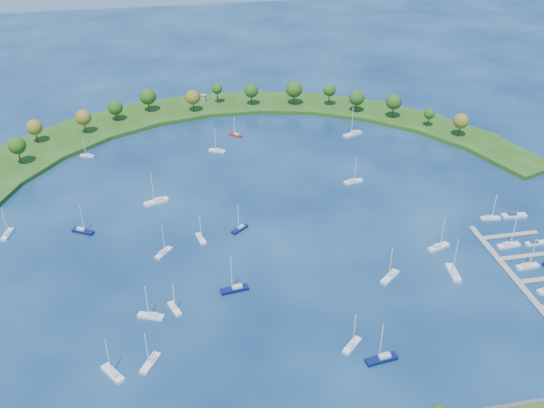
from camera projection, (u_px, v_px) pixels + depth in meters
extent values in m
plane|color=#071D41|center=(262.00, 221.00, 240.43)|extent=(700.00, 700.00, 0.00)
cube|color=#214512|center=(9.00, 166.00, 277.27)|extent=(54.07, 56.09, 2.00)
cube|color=#214512|center=(62.00, 141.00, 299.64)|extent=(55.20, 54.07, 2.00)
cube|color=#214512|center=(117.00, 122.00, 318.05)|extent=(53.65, 48.47, 2.00)
cube|color=#214512|center=(172.00, 110.00, 331.47)|extent=(49.62, 39.75, 2.00)
cube|color=#214512|center=(228.00, 104.00, 339.09)|extent=(44.32, 29.96, 2.00)
cube|color=#214512|center=(284.00, 103.00, 340.49)|extent=(49.49, 38.05, 2.00)
cube|color=#214512|center=(339.00, 107.00, 335.59)|extent=(51.13, 44.12, 2.00)
cube|color=#214512|center=(395.00, 116.00, 324.66)|extent=(49.19, 47.96, 2.00)
cube|color=#214512|center=(449.00, 132.00, 308.34)|extent=(43.90, 49.49, 2.00)
cube|color=#214512|center=(503.00, 154.00, 287.57)|extent=(35.67, 48.74, 2.00)
cylinder|color=#382314|center=(20.00, 157.00, 274.33)|extent=(0.56, 0.56, 7.79)
sphere|color=#294C13|center=(17.00, 145.00, 271.49)|extent=(7.78, 7.78, 7.78)
cylinder|color=#382314|center=(36.00, 136.00, 293.61)|extent=(0.56, 0.56, 6.58)
sphere|color=brown|center=(34.00, 127.00, 291.12)|extent=(7.45, 7.45, 7.45)
cylinder|color=#382314|center=(85.00, 127.00, 302.59)|extent=(0.56, 0.56, 6.96)
sphere|color=brown|center=(83.00, 117.00, 299.97)|extent=(7.70, 7.70, 7.70)
cylinder|color=#382314|center=(116.00, 115.00, 316.24)|extent=(0.56, 0.56, 5.57)
sphere|color=#294C13|center=(115.00, 108.00, 313.99)|extent=(7.64, 7.64, 7.64)
cylinder|color=#382314|center=(149.00, 106.00, 325.95)|extent=(0.56, 0.56, 6.71)
sphere|color=#294C13|center=(148.00, 97.00, 323.31)|extent=(8.58, 8.58, 8.58)
cylinder|color=#382314|center=(193.00, 106.00, 326.10)|extent=(0.56, 0.56, 6.45)
sphere|color=brown|center=(193.00, 97.00, 323.62)|extent=(7.65, 7.65, 7.65)
cylinder|color=#382314|center=(217.00, 97.00, 335.49)|extent=(0.56, 0.56, 7.34)
sphere|color=#294C13|center=(217.00, 89.00, 332.98)|extent=(5.78, 5.78, 5.78)
cylinder|color=#382314|center=(252.00, 99.00, 333.44)|extent=(0.56, 0.56, 6.83)
sphere|color=#294C13|center=(251.00, 91.00, 330.88)|extent=(7.44, 7.44, 7.44)
cylinder|color=#382314|center=(294.00, 99.00, 334.09)|extent=(0.56, 0.56, 6.97)
sphere|color=#294C13|center=(294.00, 89.00, 331.34)|extent=(8.87, 8.87, 8.87)
cylinder|color=#382314|center=(329.00, 99.00, 332.43)|extent=(0.56, 0.56, 7.68)
sphere|color=#294C13|center=(329.00, 90.00, 329.72)|extent=(6.73, 6.73, 6.73)
cylinder|color=#382314|center=(356.00, 106.00, 325.69)|extent=(0.56, 0.56, 6.29)
sphere|color=#294C13|center=(357.00, 98.00, 323.21)|extent=(8.13, 8.13, 8.13)
cylinder|color=#382314|center=(393.00, 111.00, 318.54)|extent=(0.56, 0.56, 7.34)
sphere|color=#294C13|center=(394.00, 102.00, 315.78)|extent=(8.11, 8.11, 8.11)
cylinder|color=#382314|center=(428.00, 121.00, 309.62)|extent=(0.56, 0.56, 5.96)
sphere|color=#294C13|center=(429.00, 114.00, 307.51)|extent=(5.35, 5.35, 5.35)
cylinder|color=#382314|center=(459.00, 130.00, 299.52)|extent=(0.56, 0.56, 6.77)
sphere|color=brown|center=(461.00, 121.00, 296.97)|extent=(7.43, 7.43, 7.43)
cylinder|color=gray|center=(204.00, 99.00, 338.37)|extent=(2.20, 2.20, 3.78)
cylinder|color=gray|center=(204.00, 95.00, 337.31)|extent=(2.60, 2.60, 0.30)
cube|color=gray|center=(529.00, 295.00, 201.69)|extent=(2.20, 82.00, 0.40)
cube|color=gray|center=(530.00, 255.00, 220.23)|extent=(22.00, 2.00, 0.40)
cube|color=gray|center=(511.00, 235.00, 231.29)|extent=(22.00, 2.00, 0.40)
cylinder|color=#382314|center=(538.00, 231.00, 232.91)|extent=(0.36, 0.36, 1.60)
cube|color=silver|center=(353.00, 182.00, 265.91)|extent=(8.49, 3.59, 0.99)
cube|color=silver|center=(352.00, 180.00, 265.23)|extent=(3.10, 2.05, 0.69)
cylinder|color=silver|center=(356.00, 169.00, 262.95)|extent=(0.32, 0.32, 11.11)
cube|color=#0A1443|center=(83.00, 231.00, 233.07)|extent=(8.68, 6.38, 1.03)
cube|color=silver|center=(81.00, 229.00, 232.85)|extent=(3.46, 2.97, 0.72)
cylinder|color=silver|center=(82.00, 218.00, 229.58)|extent=(0.32, 0.32, 11.64)
cube|color=silver|center=(439.00, 247.00, 224.29)|extent=(8.96, 5.05, 1.04)
cube|color=silver|center=(437.00, 246.00, 223.47)|extent=(3.41, 2.57, 0.73)
cylinder|color=silver|center=(443.00, 232.00, 221.27)|extent=(0.32, 0.32, 11.67)
cube|color=silver|center=(390.00, 277.00, 209.31)|extent=(8.39, 7.68, 1.07)
cube|color=silver|center=(391.00, 274.00, 209.43)|extent=(3.50, 3.35, 0.75)
cylinder|color=silver|center=(391.00, 263.00, 205.42)|extent=(0.32, 0.32, 12.02)
cube|color=silver|center=(175.00, 309.00, 195.66)|extent=(4.42, 7.56, 0.88)
cube|color=silver|center=(174.00, 306.00, 195.80)|extent=(2.22, 2.89, 0.61)
cylinder|color=silver|center=(174.00, 297.00, 192.43)|extent=(0.32, 0.32, 9.86)
cube|color=silver|center=(453.00, 273.00, 211.28)|extent=(3.66, 9.86, 1.16)
cube|color=silver|center=(455.00, 272.00, 209.95)|extent=(2.22, 3.55, 0.81)
cylinder|color=silver|center=(456.00, 255.00, 208.25)|extent=(0.32, 0.32, 13.01)
cube|color=silver|center=(217.00, 151.00, 291.31)|extent=(8.03, 5.46, 0.94)
cube|color=silver|center=(219.00, 149.00, 290.71)|extent=(3.15, 2.60, 0.66)
cylinder|color=silver|center=(215.00, 140.00, 288.43)|extent=(0.32, 0.32, 10.62)
cube|color=silver|center=(113.00, 374.00, 172.33)|extent=(6.99, 8.51, 1.04)
cube|color=silver|center=(114.00, 373.00, 171.35)|extent=(3.14, 3.47, 0.73)
cylinder|color=silver|center=(108.00, 356.00, 169.41)|extent=(0.32, 0.32, 11.73)
cube|color=maroon|center=(236.00, 135.00, 306.39)|extent=(6.37, 6.43, 0.85)
cube|color=silver|center=(237.00, 134.00, 305.67)|extent=(2.72, 2.74, 0.59)
cylinder|color=silver|center=(234.00, 125.00, 303.96)|extent=(0.32, 0.32, 9.55)
cube|color=silver|center=(352.00, 345.00, 181.75)|extent=(7.32, 7.08, 0.96)
cube|color=silver|center=(351.00, 345.00, 180.78)|extent=(3.10, 3.04, 0.67)
cylinder|color=silver|center=(354.00, 329.00, 179.14)|extent=(0.32, 0.32, 10.74)
cube|color=silver|center=(201.00, 239.00, 228.98)|extent=(3.63, 7.83, 0.91)
cube|color=silver|center=(200.00, 236.00, 229.18)|extent=(2.00, 2.90, 0.64)
cylinder|color=silver|center=(200.00, 227.00, 225.61)|extent=(0.32, 0.32, 10.21)
cube|color=silver|center=(87.00, 156.00, 286.96)|extent=(6.76, 3.99, 0.78)
cube|color=silver|center=(88.00, 155.00, 286.52)|extent=(2.59, 2.00, 0.55)
cylinder|color=silver|center=(85.00, 147.00, 284.53)|extent=(0.32, 0.32, 8.81)
cube|color=silver|center=(164.00, 253.00, 221.41)|extent=(6.71, 7.50, 0.95)
cube|color=silver|center=(162.00, 252.00, 220.40)|extent=(2.95, 3.11, 0.66)
cylinder|color=silver|center=(163.00, 239.00, 218.86)|extent=(0.32, 0.32, 10.65)
cube|color=silver|center=(151.00, 316.00, 192.62)|extent=(8.52, 5.18, 0.99)
cube|color=silver|center=(153.00, 314.00, 192.05)|extent=(3.28, 2.56, 0.69)
cylinder|color=silver|center=(147.00, 301.00, 189.56)|extent=(0.32, 0.32, 11.14)
cube|color=silver|center=(156.00, 202.00, 251.28)|extent=(10.40, 5.90, 1.20)
cube|color=silver|center=(158.00, 199.00, 251.17)|extent=(3.96, 3.00, 0.84)
cylinder|color=silver|center=(152.00, 187.00, 247.09)|extent=(0.32, 0.32, 13.55)
cube|color=#0A1443|center=(381.00, 359.00, 176.95)|extent=(9.86, 3.99, 1.15)
cube|color=silver|center=(385.00, 356.00, 176.70)|extent=(3.58, 2.33, 0.80)
cylinder|color=silver|center=(381.00, 342.00, 173.06)|extent=(0.32, 0.32, 12.94)
cube|color=silver|center=(150.00, 363.00, 175.75)|extent=(6.32, 8.35, 1.00)
cube|color=silver|center=(152.00, 359.00, 175.97)|extent=(2.91, 3.34, 0.70)
cylinder|color=silver|center=(147.00, 349.00, 172.01)|extent=(0.32, 0.32, 11.26)
cube|color=silver|center=(8.00, 234.00, 231.41)|extent=(3.89, 8.12, 0.94)
cube|color=silver|center=(6.00, 234.00, 230.33)|extent=(2.11, 3.02, 0.66)
cylinder|color=silver|center=(5.00, 221.00, 228.94)|extent=(0.32, 0.32, 10.57)
cube|color=#0A1443|center=(240.00, 229.00, 234.49)|extent=(7.16, 6.41, 0.90)
cube|color=silver|center=(241.00, 227.00, 234.58)|extent=(2.97, 2.81, 0.63)
cylinder|color=silver|center=(238.00, 218.00, 231.21)|extent=(0.32, 0.32, 10.17)
cube|color=#0A1443|center=(234.00, 289.00, 203.71)|extent=(9.64, 3.87, 1.12)
cube|color=silver|center=(237.00, 287.00, 203.46)|extent=(3.50, 2.26, 0.79)
cylinder|color=silver|center=(232.00, 273.00, 199.91)|extent=(0.32, 0.32, 12.66)
cube|color=silver|center=(353.00, 134.00, 306.66)|extent=(10.54, 6.54, 1.23)
cube|color=silver|center=(354.00, 132.00, 306.60)|extent=(4.07, 3.21, 0.86)
cylinder|color=silver|center=(352.00, 121.00, 302.36)|extent=(0.32, 0.32, 13.80)
cube|color=silver|center=(527.00, 266.00, 214.45)|extent=(8.34, 2.80, 0.99)
cube|color=silver|center=(526.00, 265.00, 213.83)|extent=(2.97, 1.78, 0.69)
cylinder|color=silver|center=(533.00, 252.00, 211.44)|extent=(0.32, 0.32, 11.08)
cube|color=silver|center=(509.00, 245.00, 225.20)|extent=(8.68, 2.89, 1.03)
cube|color=silver|center=(507.00, 244.00, 224.57)|extent=(3.09, 1.85, 0.72)
cylinder|color=silver|center=(514.00, 231.00, 222.07)|extent=(0.32, 0.32, 11.54)
cube|color=silver|center=(536.00, 243.00, 226.48)|extent=(7.73, 2.25, 0.92)
cube|color=navy|center=(534.00, 242.00, 225.94)|extent=(2.72, 1.54, 0.65)
cube|color=silver|center=(490.00, 218.00, 241.01)|extent=(7.80, 3.01, 0.91)
cube|color=silver|center=(489.00, 217.00, 240.56)|extent=(2.82, 1.79, 0.64)
cylinder|color=silver|center=(494.00, 206.00, 238.13)|extent=(0.32, 0.32, 10.26)
cube|color=silver|center=(514.00, 216.00, 242.41)|extent=(9.81, 3.57, 1.15)
cube|color=navy|center=(512.00, 214.00, 241.82)|extent=(3.52, 2.19, 0.81)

